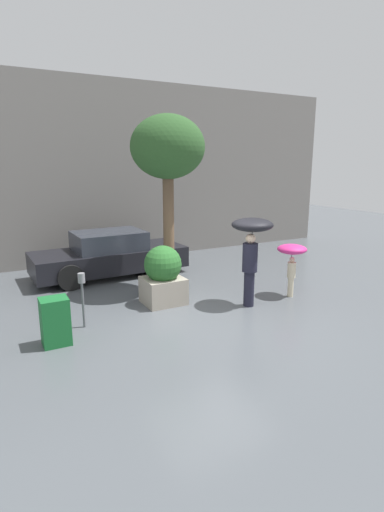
% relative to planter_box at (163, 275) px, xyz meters
% --- Properties ---
extents(ground_plane, '(40.00, 40.00, 0.00)m').
position_rel_planter_box_xyz_m(ground_plane, '(0.37, -1.48, -0.70)').
color(ground_plane, '#51565B').
extents(building_facade, '(18.00, 0.30, 6.00)m').
position_rel_planter_box_xyz_m(building_facade, '(0.37, 5.02, 2.30)').
color(building_facade, gray).
rests_on(building_facade, ground).
extents(planter_box, '(0.94, 0.90, 1.41)m').
position_rel_planter_box_xyz_m(planter_box, '(0.00, 0.00, 0.00)').
color(planter_box, '#9E9384').
rests_on(planter_box, ground).
extents(person_adult, '(0.97, 0.97, 2.07)m').
position_rel_planter_box_xyz_m(person_adult, '(1.78, -1.06, 0.90)').
color(person_adult, '#1E1E2D').
rests_on(person_adult, ground).
extents(person_child, '(0.73, 0.73, 1.33)m').
position_rel_planter_box_xyz_m(person_child, '(3.08, -1.01, 0.39)').
color(person_child, beige).
rests_on(person_child, ground).
extents(parked_car_near, '(4.51, 2.07, 1.33)m').
position_rel_planter_box_xyz_m(parked_car_near, '(-0.40, 3.01, -0.08)').
color(parked_car_near, black).
rests_on(parked_car_near, ground).
extents(street_tree, '(1.86, 1.86, 4.49)m').
position_rel_planter_box_xyz_m(street_tree, '(0.59, 0.91, 2.91)').
color(street_tree, brown).
rests_on(street_tree, ground).
extents(parking_meter, '(0.14, 0.14, 1.16)m').
position_rel_planter_box_xyz_m(parking_meter, '(-2.04, -0.56, 0.14)').
color(parking_meter, '#595B60').
rests_on(parking_meter, ground).
extents(newspaper_box, '(0.50, 0.44, 0.90)m').
position_rel_planter_box_xyz_m(newspaper_box, '(-2.69, -1.11, -0.25)').
color(newspaper_box, '#19662D').
rests_on(newspaper_box, ground).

